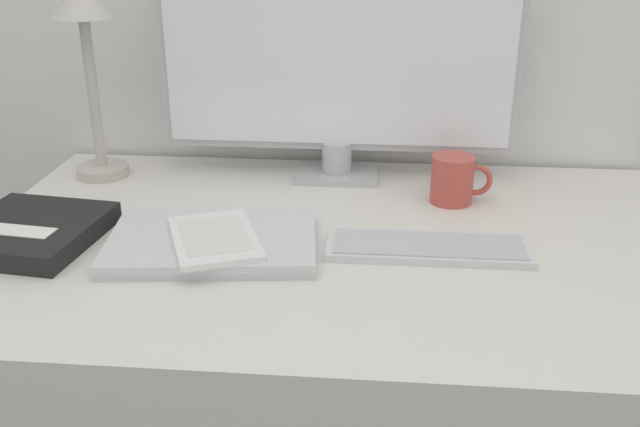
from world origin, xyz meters
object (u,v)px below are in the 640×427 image
Objects in this scene: keyboard at (428,247)px; desk_lamp at (86,41)px; laptop at (213,242)px; notebook at (30,232)px; ereader at (214,238)px; monitor at (338,64)px; coffee_mug at (454,179)px.

desk_lamp is (-0.61, 0.28, 0.25)m from keyboard.
keyboard is at bearing 3.48° from laptop.
ereader is at bearing -4.17° from notebook.
ereader is (-0.32, -0.04, 0.02)m from keyboard.
monitor is 3.14× the size of ereader.
coffee_mug is at bearing 75.62° from keyboard.
coffee_mug reaches higher than keyboard.
notebook is 2.21× the size of coffee_mug.
notebook is 0.70m from coffee_mug.
laptop is 0.48m from desk_lamp.
notebook is at bearing 175.83° from ereader.
ereader is at bearing -67.04° from laptop.
ereader is 0.49m from desk_lamp.
monitor is at bearing 116.75° from keyboard.
desk_lamp is at bearing 132.49° from ereader.
keyboard is 2.85× the size of coffee_mug.
laptop reaches higher than keyboard.
laptop is 0.29m from notebook.
monitor is 0.43m from ereader.
monitor is at bearing 65.99° from ereader.
keyboard is 1.29× the size of notebook.
monitor is 0.30m from coffee_mug.
coffee_mug is (0.66, 0.22, 0.03)m from notebook.
desk_lamp is 1.54× the size of notebook.
monitor is 0.45m from desk_lamp.
coffee_mug reaches higher than laptop.
coffee_mug is at bearing 18.46° from notebook.
desk_lamp is 3.41× the size of coffee_mug.
desk_lamp is 0.38m from notebook.
keyboard is at bearing -104.38° from coffee_mug.
ereader is at bearing -146.57° from coffee_mug.
keyboard is 0.21m from coffee_mug.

